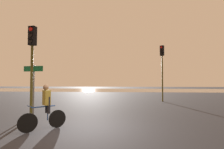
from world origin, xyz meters
TOP-DOWN VIEW (x-y plane):
  - ground_plane at (0.00, 0.00)m, footprint 120.00×120.00m
  - water_strip at (0.00, 32.08)m, footprint 80.00×16.00m
  - traffic_light_far_right at (4.56, 9.77)m, footprint 0.40×0.42m
  - traffic_light_near_left at (-2.97, 1.68)m, footprint 0.35×0.37m
  - direction_sign_post at (-3.39, 2.59)m, footprint 1.10×0.17m
  - cyclist at (-1.46, 0.01)m, footprint 1.20×1.27m

SIDE VIEW (x-z plane):
  - ground_plane at x=0.00m, z-range 0.00..0.00m
  - water_strip at x=0.00m, z-range 0.00..0.01m
  - cyclist at x=-1.46m, z-range 0.01..1.63m
  - direction_sign_post at x=-3.39m, z-range 0.40..3.00m
  - traffic_light_near_left at x=-2.97m, z-range 0.85..5.20m
  - traffic_light_far_right at x=4.56m, z-range 0.94..5.93m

